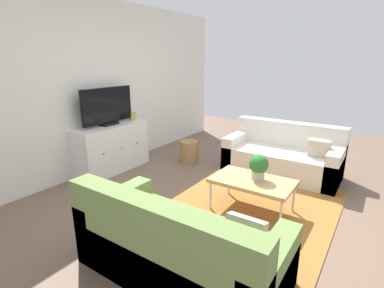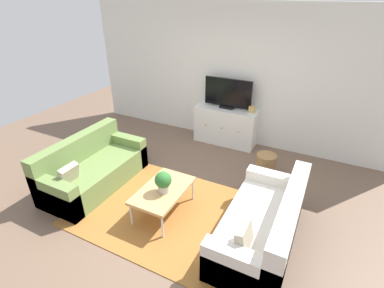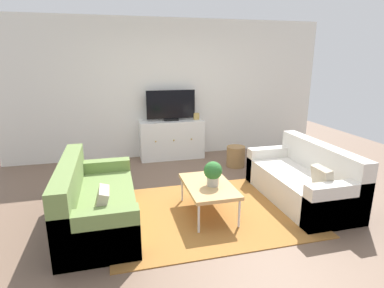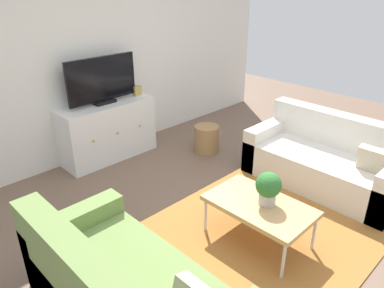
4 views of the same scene
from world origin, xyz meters
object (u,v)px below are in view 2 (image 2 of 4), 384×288
Objects in this scene: flat_screen_tv at (228,94)px; couch_right_side at (266,227)px; coffee_table at (163,191)px; mantel_clock at (252,109)px; couch_left_side at (91,169)px; wicker_basket at (265,164)px; tv_console at (226,126)px; potted_plant at (163,181)px.

couch_right_side is at bearing -58.76° from flat_screen_tv.
flat_screen_tv is (-0.01, 2.46, 0.68)m from coffee_table.
mantel_clock is at bearing 78.46° from coffee_table.
couch_left_side is 2.93m from wicker_basket.
couch_right_side is at bearing 2.74° from coffee_table.
tv_console reaches higher than wicker_basket.
flat_screen_tv reaches higher than wicker_basket.
mantel_clock is (0.50, 2.44, 0.45)m from coffee_table.
wicker_basket is (-0.40, 1.57, -0.08)m from couch_right_side.
mantel_clock is (0.51, -0.02, -0.23)m from flat_screen_tv.
couch_left_side is 1.37× the size of tv_console.
potted_plant is (0.04, -0.04, 0.20)m from coffee_table.
wicker_basket is (2.47, 1.57, -0.08)m from couch_left_side.
tv_console is 9.68× the size of mantel_clock.
coffee_table is 0.98× the size of flat_screen_tv.
couch_left_side is 13.31× the size of mantel_clock.
couch_left_side reaches higher than potted_plant.
tv_console is at bearing -180.00° from mantel_clock.
wicker_basket is at bearing 57.45° from coffee_table.
potted_plant reaches higher than coffee_table.
couch_right_side is 2.91m from flat_screen_tv.
mantel_clock reaches higher than couch_left_side.
couch_left_side is 3.11m from mantel_clock.
couch_left_side is at bearing 175.57° from potted_plant.
flat_screen_tv is 1.60m from wicker_basket.
couch_right_side is at bearing 0.00° from couch_left_side.
coffee_table is 2.54m from mantel_clock.
mantel_clock is (1.92, 2.37, 0.56)m from couch_left_side.
mantel_clock is at bearing 0.00° from tv_console.
wicker_basket is at bearing 59.17° from potted_plant.
tv_console is at bearing -90.00° from flat_screen_tv.
flat_screen_tv is (0.00, 0.02, 0.68)m from tv_console.
mantel_clock is (-0.94, 2.37, 0.56)m from couch_right_side.
mantel_clock reaches higher than couch_right_side.
couch_left_side is at bearing 177.23° from coffee_table.
mantel_clock is at bearing 111.67° from couch_right_side.
coffee_table reaches higher than wicker_basket.
potted_plant is at bearing -4.43° from couch_left_side.
couch_right_side is 2.79m from tv_console.
tv_console is at bearing 121.45° from couch_right_side.
couch_right_side reaches higher than wicker_basket.
couch_right_side is at bearing -75.79° from wicker_basket.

